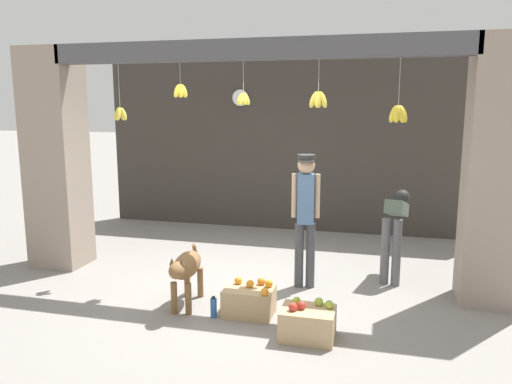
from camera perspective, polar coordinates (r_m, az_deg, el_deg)
name	(u,v)px	position (r m, az deg, el deg)	size (l,w,h in m)	color
ground_plane	(247,289)	(6.29, -1.05, -10.99)	(60.00, 60.00, 0.00)	gray
shop_back_wall	(293,147)	(8.94, 4.22, 5.17)	(6.92, 0.12, 3.00)	#38332D
shop_pillar_left	(56,159)	(7.43, -21.87, 3.47)	(0.70, 0.60, 3.00)	gray
shop_pillar_right	(498,173)	(6.14, 25.97, 1.92)	(0.70, 0.60, 3.00)	gray
storefront_awning	(251,54)	(6.01, -0.56, 15.54)	(5.02, 0.32, 0.96)	#4C4C51
dog	(186,268)	(5.69, -8.00, -8.60)	(0.34, 0.97, 0.67)	brown
shopkeeper	(306,210)	(6.11, 5.68, -2.09)	(0.34, 0.28, 1.66)	#424247
worker_stooping	(395,223)	(6.66, 15.65, -3.47)	(0.36, 0.85, 1.11)	#56565B
fruit_crate_oranges	(249,301)	(5.53, -0.75, -12.30)	(0.53, 0.39, 0.38)	tan
fruit_crate_apples	(308,323)	(5.04, 5.93, -14.63)	(0.52, 0.40, 0.38)	tan
water_bottle	(214,308)	(5.50, -4.87, -13.02)	(0.07, 0.07, 0.23)	#2D60AD
wall_clock	(240,98)	(9.05, -1.79, 10.72)	(0.31, 0.03, 0.31)	black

